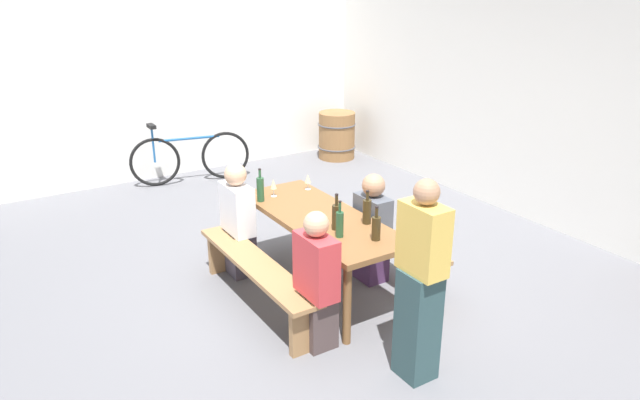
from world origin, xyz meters
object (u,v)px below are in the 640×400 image
object	(u,v)px
wine_barrel	(337,135)
wine_bottle_1	(260,189)
wine_bottle_3	(340,224)
wine_glass_0	(273,185)
seated_guest_near_0	(238,223)
parked_bicycle_0	(190,158)
seated_guest_far_0	(372,230)
standing_host	(420,286)
wine_bottle_4	(367,211)
seated_guest_near_1	(316,284)
wine_bottle_2	(376,228)
bench_far	(376,239)
tasting_table	(320,224)
wine_glass_1	(308,179)
bench_near	(256,272)
wine_bottle_0	(336,216)

from	to	relation	value
wine_barrel	wine_bottle_1	bearing A→B (deg)	-44.32
wine_bottle_3	wine_glass_0	distance (m)	1.16
wine_glass_0	seated_guest_near_0	bearing A→B (deg)	-93.00
wine_bottle_1	parked_bicycle_0	bearing A→B (deg)	172.95
seated_guest_far_0	standing_host	size ratio (longest dim) A/B	0.70
wine_bottle_4	seated_guest_near_1	world-z (taller)	seated_guest_near_1
seated_guest_near_1	seated_guest_far_0	world-z (taller)	seated_guest_near_1
wine_bottle_2	wine_bottle_4	size ratio (longest dim) A/B	0.96
bench_far	wine_bottle_1	xyz separation A→B (m)	(-0.62, -0.96, 0.53)
wine_barrel	parked_bicycle_0	distance (m)	2.48
seated_guest_far_0	tasting_table	bearing A→B (deg)	-13.04
wine_barrel	wine_bottle_4	bearing A→B (deg)	-30.49
wine_bottle_2	seated_guest_near_0	size ratio (longest dim) A/B	0.26
tasting_table	wine_glass_1	distance (m)	0.74
wine_bottle_4	wine_bottle_2	bearing A→B (deg)	-24.23
seated_guest_near_0	wine_glass_0	bearing A→B (deg)	-3.00
wine_bottle_3	seated_guest_near_0	distance (m)	1.29
wine_glass_1	wine_barrel	xyz separation A→B (m)	(-2.88, 2.29, -0.48)
seated_guest_near_1	parked_bicycle_0	world-z (taller)	seated_guest_near_1
wine_bottle_2	seated_guest_far_0	xyz separation A→B (m)	(-0.58, 0.41, -0.34)
bench_near	wine_barrel	world-z (taller)	wine_barrel
wine_glass_1	wine_bottle_3	bearing A→B (deg)	-18.53
parked_bicycle_0	seated_guest_near_0	bearing A→B (deg)	-89.29
wine_bottle_1	seated_guest_near_1	world-z (taller)	seated_guest_near_1
seated_guest_far_0	parked_bicycle_0	xyz separation A→B (m)	(-3.76, -0.44, -0.15)
wine_bottle_2	bench_near	bearing A→B (deg)	-132.30
wine_bottle_0	wine_bottle_3	xyz separation A→B (m)	(0.15, -0.07, -0.00)
wine_bottle_0	wine_barrel	world-z (taller)	wine_bottle_0
bench_near	parked_bicycle_0	bearing A→B (deg)	168.41
seated_guest_near_0	seated_guest_far_0	world-z (taller)	seated_guest_near_0
wine_bottle_2	wine_bottle_3	xyz separation A→B (m)	(-0.21, -0.22, 0.01)
wine_bottle_2	wine_glass_0	xyz separation A→B (m)	(-1.37, -0.23, 0.02)
seated_guest_far_0	bench_far	bearing A→B (deg)	-141.41
wine_bottle_2	standing_host	size ratio (longest dim) A/B	0.19
parked_bicycle_0	wine_bottle_0	bearing A→B (deg)	-79.73
seated_guest_near_1	wine_bottle_3	bearing A→B (deg)	34.26
tasting_table	wine_barrel	size ratio (longest dim) A/B	2.56
bench_far	bench_near	bearing A→B (deg)	-90.00
wine_glass_1	tasting_table	bearing A→B (deg)	-22.28
standing_host	bench_far	bearing A→B (deg)	-27.26
wine_bottle_1	wine_bottle_2	distance (m)	1.38
tasting_table	wine_bottle_1	distance (m)	0.72
seated_guest_far_0	wine_glass_0	bearing A→B (deg)	-50.87
bench_near	wine_bottle_1	bearing A→B (deg)	148.97
wine_bottle_0	parked_bicycle_0	xyz separation A→B (m)	(-3.99, 0.13, -0.50)
parked_bicycle_0	wine_glass_0	bearing A→B (deg)	-81.80
tasting_table	seated_guest_near_0	bearing A→B (deg)	-143.14
seated_guest_near_0	standing_host	world-z (taller)	standing_host
wine_bottle_0	wine_glass_0	distance (m)	1.01
bench_near	tasting_table	bearing A→B (deg)	90.00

